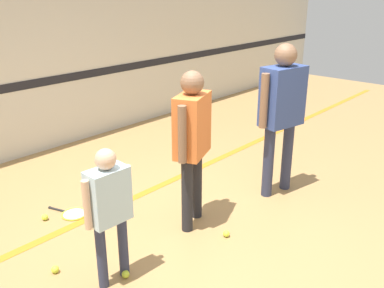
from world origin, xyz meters
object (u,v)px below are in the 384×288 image
object	(u,v)px
person_student_left	(109,203)
tennis_ball_stray_left	(55,269)
tennis_ball_stray_right	(126,274)
person_instructor	(192,133)
racket_spare_on_floor	(73,214)
tennis_ball_near_instructor	(226,234)
person_student_right	(282,104)
tennis_ball_by_spare_racket	(45,217)

from	to	relation	value
person_student_left	tennis_ball_stray_left	xyz separation A→B (m)	(-0.28, 0.46, -0.70)
person_student_left	tennis_ball_stray_right	world-z (taller)	person_student_left
person_instructor	racket_spare_on_floor	distance (m)	1.63
tennis_ball_near_instructor	tennis_ball_stray_left	xyz separation A→B (m)	(-1.43, 0.76, 0.00)
person_student_right	tennis_ball_stray_right	world-z (taller)	person_student_right
person_student_right	tennis_ball_stray_left	xyz separation A→B (m)	(-2.61, 0.60, -1.05)
tennis_ball_stray_left	tennis_ball_stray_right	size ratio (longest dim) A/B	1.00
tennis_ball_stray_left	tennis_ball_stray_right	xyz separation A→B (m)	(0.36, -0.50, 0.00)
person_instructor	racket_spare_on_floor	size ratio (longest dim) A/B	3.09
person_student_right	tennis_ball_by_spare_racket	bearing A→B (deg)	-21.92
person_student_right	tennis_ball_near_instructor	distance (m)	1.59
person_student_left	person_student_right	bearing A→B (deg)	-1.42
tennis_ball_by_spare_racket	tennis_ball_stray_right	bearing A→B (deg)	-91.90
racket_spare_on_floor	tennis_ball_stray_right	world-z (taller)	tennis_ball_stray_right
tennis_ball_stray_left	person_instructor	bearing A→B (deg)	-13.18
person_student_left	tennis_ball_stray_left	bearing A→B (deg)	123.88
tennis_ball_by_spare_racket	person_student_left	bearing A→B (deg)	-95.44
tennis_ball_by_spare_racket	tennis_ball_stray_left	world-z (taller)	same
person_student_right	person_student_left	bearing A→B (deg)	8.11
racket_spare_on_floor	tennis_ball_near_instructor	xyz separation A→B (m)	(0.76, -1.51, 0.02)
person_student_left	racket_spare_on_floor	bearing A→B (deg)	74.15
tennis_ball_stray_right	person_student_right	bearing A→B (deg)	-2.40
person_instructor	person_student_left	size ratio (longest dim) A/B	1.35
racket_spare_on_floor	person_student_left	bearing A→B (deg)	144.63
tennis_ball_by_spare_racket	person_student_right	bearing A→B (deg)	-33.53
racket_spare_on_floor	tennis_ball_stray_right	xyz separation A→B (m)	(-0.31, -1.25, 0.02)
tennis_ball_stray_right	tennis_ball_by_spare_racket	bearing A→B (deg)	88.10
tennis_ball_by_spare_racket	tennis_ball_stray_right	size ratio (longest dim) A/B	1.00
tennis_ball_by_spare_racket	tennis_ball_stray_left	xyz separation A→B (m)	(-0.41, -0.86, 0.00)
tennis_ball_by_spare_racket	tennis_ball_stray_right	world-z (taller)	same
tennis_ball_by_spare_racket	tennis_ball_stray_left	bearing A→B (deg)	-115.34
person_student_left	person_student_right	size ratio (longest dim) A/B	0.68
person_instructor	person_student_right	distance (m)	1.24
person_instructor	person_student_left	world-z (taller)	person_instructor
tennis_ball_near_instructor	tennis_ball_stray_left	distance (m)	1.62
tennis_ball_near_instructor	tennis_ball_stray_left	world-z (taller)	same
person_student_left	tennis_ball_stray_right	xyz separation A→B (m)	(0.08, -0.05, -0.70)
tennis_ball_near_instructor	tennis_ball_stray_right	distance (m)	1.10
tennis_ball_stray_left	tennis_ball_stray_right	distance (m)	0.62
person_student_right	tennis_ball_stray_right	xyz separation A→B (m)	(-2.25, 0.09, -1.05)
racket_spare_on_floor	tennis_ball_stray_left	world-z (taller)	tennis_ball_stray_left
tennis_ball_near_instructor	tennis_ball_by_spare_racket	size ratio (longest dim) A/B	1.00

